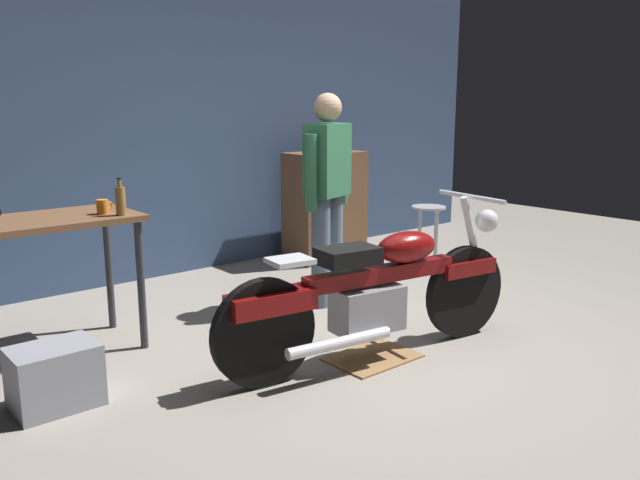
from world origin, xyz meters
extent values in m
plane|color=gray|center=(0.00, 0.00, 0.00)|extent=(12.00, 12.00, 0.00)
cube|color=#384C70|center=(0.00, 2.80, 1.55)|extent=(8.00, 0.12, 3.10)
cube|color=brown|center=(-1.78, 1.42, 0.88)|extent=(1.30, 0.64, 0.04)
cylinder|color=#2D2D33|center=(-1.19, 1.16, 0.43)|extent=(0.05, 0.05, 0.86)
cylinder|color=#2D2D33|center=(-1.19, 1.68, 0.43)|extent=(0.05, 0.05, 0.86)
cylinder|color=black|center=(0.61, -0.07, 0.32)|extent=(0.64, 0.16, 0.64)
cylinder|color=black|center=(-0.93, 0.16, 0.32)|extent=(0.64, 0.16, 0.64)
cube|color=maroon|center=(0.61, -0.07, 0.50)|extent=(0.46, 0.20, 0.10)
cube|color=maroon|center=(-0.88, 0.15, 0.50)|extent=(0.54, 0.26, 0.12)
cube|color=gray|center=(-0.21, 0.05, 0.34)|extent=(0.47, 0.30, 0.28)
cube|color=maroon|center=(-0.11, 0.04, 0.55)|extent=(1.10, 0.26, 0.10)
ellipsoid|color=maroon|center=(0.09, 0.01, 0.70)|extent=(0.47, 0.28, 0.20)
cube|color=black|center=(-0.36, 0.07, 0.70)|extent=(0.39, 0.29, 0.10)
cube|color=silver|center=(-0.75, 0.13, 0.72)|extent=(0.27, 0.23, 0.03)
cylinder|color=silver|center=(0.67, -0.08, 0.65)|extent=(0.27, 0.09, 0.68)
cylinder|color=silver|center=(0.63, -0.07, 0.98)|extent=(0.12, 0.60, 0.03)
sphere|color=silver|center=(0.79, -0.10, 0.80)|extent=(0.16, 0.16, 0.16)
cylinder|color=silver|center=(-0.53, -0.04, 0.22)|extent=(0.70, 0.17, 0.07)
cylinder|color=slate|center=(0.47, 1.15, 0.44)|extent=(0.15, 0.15, 0.88)
cylinder|color=slate|center=(0.28, 1.08, 0.44)|extent=(0.15, 0.15, 0.88)
cube|color=#33724C|center=(0.38, 1.11, 1.16)|extent=(0.43, 0.33, 0.56)
cylinder|color=#33724C|center=(0.61, 1.19, 1.08)|extent=(0.09, 0.09, 0.58)
cylinder|color=#33724C|center=(0.15, 1.04, 1.08)|extent=(0.09, 0.09, 0.58)
sphere|color=tan|center=(0.38, 1.11, 1.56)|extent=(0.22, 0.22, 0.22)
cylinder|color=#B2B2B7|center=(1.74, 1.23, 0.63)|extent=(0.32, 0.32, 0.02)
cylinder|color=#B2B2B7|center=(1.85, 1.23, 0.31)|extent=(0.02, 0.02, 0.62)
cylinder|color=#B2B2B7|center=(1.74, 1.34, 0.31)|extent=(0.02, 0.02, 0.62)
cylinder|color=#B2B2B7|center=(1.63, 1.23, 0.31)|extent=(0.02, 0.02, 0.62)
cylinder|color=#B2B2B7|center=(1.74, 1.12, 0.31)|extent=(0.02, 0.02, 0.62)
cube|color=brown|center=(1.37, 2.30, 0.55)|extent=(0.80, 0.44, 1.10)
sphere|color=tan|center=(1.37, 2.07, 0.85)|extent=(0.04, 0.04, 0.04)
sphere|color=tan|center=(1.37, 2.07, 0.55)|extent=(0.04, 0.04, 0.04)
sphere|color=tan|center=(1.37, 2.07, 0.25)|extent=(0.04, 0.04, 0.04)
cube|color=olive|center=(-0.16, 0.04, 0.01)|extent=(0.56, 0.40, 0.01)
cube|color=gray|center=(-1.93, 0.67, 0.17)|extent=(0.44, 0.32, 0.34)
cylinder|color=orange|center=(-1.35, 1.32, 0.95)|extent=(0.07, 0.07, 0.09)
torus|color=orange|center=(-1.31, 1.32, 0.95)|extent=(0.05, 0.01, 0.05)
cylinder|color=olive|center=(-1.28, 1.20, 0.99)|extent=(0.06, 0.06, 0.18)
cylinder|color=olive|center=(-1.28, 1.20, 1.10)|extent=(0.03, 0.03, 0.05)
cylinder|color=black|center=(-1.28, 1.20, 1.14)|extent=(0.03, 0.03, 0.01)
camera|label=1|loc=(-2.95, -2.72, 1.62)|focal=36.60mm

